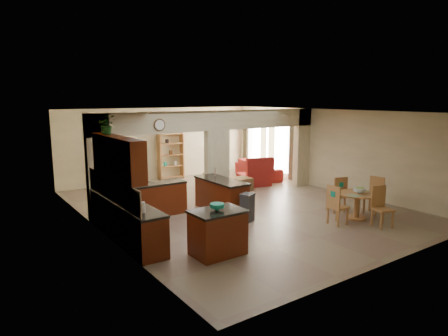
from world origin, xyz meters
TOP-DOWN VIEW (x-y plane):
  - floor at (0.00, 0.00)m, footprint 10.00×10.00m
  - ceiling at (0.00, 0.00)m, footprint 10.00×10.00m
  - wall_back at (0.00, 5.00)m, footprint 8.00×0.00m
  - wall_front at (0.00, -5.00)m, footprint 8.00×0.00m
  - wall_left at (-4.00, 0.00)m, footprint 0.00×10.00m
  - wall_right at (4.00, 0.00)m, footprint 0.00×10.00m
  - partition_left_pier at (-3.70, 1.00)m, footprint 0.60×0.25m
  - partition_center_pier at (0.00, 1.00)m, footprint 0.80×0.25m
  - partition_right_pier at (3.70, 1.00)m, footprint 0.60×0.25m
  - partition_header at (0.00, 1.00)m, footprint 8.00×0.25m
  - kitchen_counter at (-3.26, -0.25)m, footprint 2.52×3.29m
  - upper_cabinets at (-3.82, -0.80)m, footprint 0.35×2.40m
  - peninsula at (-0.60, -0.11)m, footprint 0.70×1.85m
  - wall_clock at (-2.00, 0.85)m, footprint 0.34×0.03m
  - rug at (1.20, 2.10)m, footprint 1.60×1.30m
  - fireplace at (-1.60, 4.83)m, footprint 1.60×0.35m
  - shelving_unit at (0.35, 4.82)m, footprint 1.00×0.32m
  - window_a at (3.97, 2.30)m, footprint 0.02×0.90m
  - window_b at (3.97, 4.00)m, footprint 0.02×0.90m
  - glazed_door at (3.97, 3.15)m, footprint 0.02×0.70m
  - drape_a_left at (3.93, 1.70)m, footprint 0.10×0.28m
  - drape_a_right at (3.93, 2.90)m, footprint 0.10×0.28m
  - drape_b_left at (3.93, 3.40)m, footprint 0.10×0.28m
  - drape_b_right at (3.93, 4.60)m, footprint 0.10×0.28m
  - ceiling_fan at (1.50, 3.00)m, footprint 1.00×1.00m
  - kitchen_island at (-2.47, -2.71)m, footprint 1.09×0.78m
  - teal_bowl at (-2.47, -2.70)m, footprint 0.30×0.30m
  - trash_can at (-0.59, -1.30)m, footprint 0.40×0.37m
  - dining_table at (1.93, -2.80)m, footprint 1.04×1.04m
  - fruit_bowl at (1.93, -2.85)m, footprint 0.31×0.31m
  - sofa at (3.30, 2.97)m, footprint 2.53×1.39m
  - chaise at (2.30, 2.00)m, footprint 1.24×1.10m
  - armchair at (0.77, 2.21)m, footprint 0.91×0.92m
  - ottoman at (1.40, 1.58)m, footprint 0.64×0.64m
  - plant at (-3.82, -0.21)m, footprint 0.47×0.43m
  - chair_north at (2.02, -2.10)m, footprint 0.52×0.52m
  - chair_east at (2.81, -2.72)m, footprint 0.48×0.48m
  - chair_south at (1.91, -3.52)m, footprint 0.52×0.52m
  - chair_west at (1.06, -2.82)m, footprint 0.44×0.43m

SIDE VIEW (x-z plane):
  - floor at x=0.00m, z-range 0.00..0.00m
  - rug at x=1.20m, z-range 0.00..0.01m
  - chaise at x=2.30m, z-range 0.00..0.42m
  - ottoman at x=1.40m, z-range 0.00..0.45m
  - armchair at x=0.77m, z-range 0.00..0.64m
  - trash_can at x=-0.59m, z-range 0.00..0.68m
  - sofa at x=3.30m, z-range 0.00..0.70m
  - peninsula at x=-0.60m, z-range 0.00..0.91m
  - kitchen_counter at x=-3.26m, z-range -0.27..1.20m
  - kitchen_island at x=-2.47m, z-range 0.00..0.94m
  - dining_table at x=1.93m, z-range 0.12..0.83m
  - chair_north at x=2.02m, z-range 0.04..1.07m
  - chair_east at x=2.81m, z-range 0.04..1.07m
  - chair_south at x=1.91m, z-range 0.04..1.07m
  - chair_west at x=1.06m, z-range 0.04..1.07m
  - fireplace at x=-1.60m, z-range 0.01..1.21m
  - fruit_bowl at x=1.93m, z-range 0.71..0.87m
  - shelving_unit at x=0.35m, z-range 0.00..1.80m
  - teal_bowl at x=-2.47m, z-range 0.94..1.08m
  - glazed_door at x=3.97m, z-range 0.00..2.10m
  - partition_center_pier at x=0.00m, z-range 0.00..2.20m
  - drape_a_left at x=3.93m, z-range 0.05..2.35m
  - drape_a_right at x=3.93m, z-range 0.05..2.35m
  - drape_b_left at x=3.93m, z-range 0.05..2.35m
  - drape_b_right at x=3.93m, z-range 0.05..2.35m
  - window_a at x=3.97m, z-range 0.25..2.15m
  - window_b at x=3.97m, z-range 0.25..2.15m
  - partition_left_pier at x=-3.70m, z-range 0.00..2.80m
  - partition_right_pier at x=3.70m, z-range 0.00..2.80m
  - wall_back at x=0.00m, z-range -2.60..5.40m
  - wall_front at x=0.00m, z-range -2.60..5.40m
  - wall_left at x=-4.00m, z-range -3.60..6.40m
  - wall_right at x=4.00m, z-range -3.60..6.40m
  - upper_cabinets at x=-3.82m, z-range 1.47..2.37m
  - wall_clock at x=-2.00m, z-range 2.28..2.62m
  - partition_header at x=0.00m, z-range 2.20..2.80m
  - ceiling_fan at x=1.50m, z-range 2.51..2.61m
  - plant at x=-3.82m, z-range 2.37..2.81m
  - ceiling at x=0.00m, z-range 2.80..2.80m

